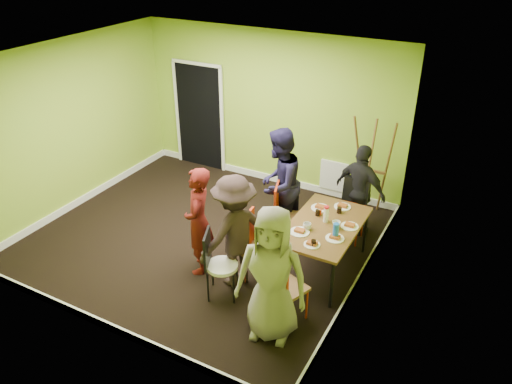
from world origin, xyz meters
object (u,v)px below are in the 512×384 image
Objects in this scene: chair_bentwood at (217,261)px; orange_bottle at (320,212)px; chair_left_near at (256,243)px; person_front_end at (272,275)px; person_standing at (199,221)px; dining_table at (324,228)px; person_back_end at (360,191)px; chair_front_end at (283,285)px; chair_back_end at (355,196)px; easel at (371,169)px; thermos at (326,215)px; person_left_far at (279,184)px; chair_left_far at (284,212)px; blue_bottle at (336,231)px; person_left_near at (234,232)px.

chair_bentwood is 12.90× the size of orange_bottle.
chair_left_near is 13.63× the size of orange_bottle.
person_front_end is at bearing 49.48° from chair_bentwood.
chair_left_near is 0.64× the size of person_standing.
person_back_end reaches higher than dining_table.
person_standing is at bearing -176.08° from chair_front_end.
person_standing reaches higher than chair_back_end.
easel reaches higher than chair_back_end.
thermos is 0.14× the size of person_back_end.
chair_back_end is 1.18m from person_left_far.
person_standing is at bearing 67.38° from person_back_end.
person_left_far is at bearing -130.93° from easel.
person_left_far is at bearing -156.24° from chair_left_far.
blue_bottle is 1.43m from person_back_end.
orange_bottle is 1.69m from person_standing.
chair_bentwood is 1.04m from person_front_end.
person_left_far is (0.56, 1.33, 0.10)m from person_standing.
chair_left_far is at bearing 150.15° from blue_bottle.
person_back_end is at bearing 115.50° from person_standing.
chair_back_end is at bearing 106.88° from chair_front_end.
person_front_end reaches higher than blue_bottle.
thermos is at bearing 102.51° from dining_table.
person_standing is at bearing -144.03° from orange_bottle.
person_left_near is (-1.02, -1.89, 0.12)m from chair_back_end.
person_front_end reaches higher than chair_front_end.
person_back_end is 0.87× the size of person_front_end.
thermos is (1.00, 1.21, 0.33)m from chair_bentwood.
person_left_near is (-0.79, -1.01, 0.01)m from orange_bottle.
easel reaches higher than thermos.
person_front_end is (-0.20, -2.62, 0.11)m from person_back_end.
thermos is at bearing 95.04° from person_standing.
person_left_far reaches higher than person_left_near.
person_front_end is at bearing -76.99° from chair_front_end.
person_left_near is 1.08m from person_front_end.
person_back_end is at bearing -118.97° from chair_back_end.
chair_front_end is 1.44m from orange_bottle.
chair_front_end reaches higher than orange_bottle.
chair_back_end is (0.82, 1.68, 0.11)m from chair_left_near.
chair_back_end is 2.15m from person_left_near.
person_left_near is 2.25m from person_back_end.
easel reaches higher than blue_bottle.
person_back_end is (0.02, -0.59, -0.12)m from easel.
person_back_end is at bearing 84.09° from dining_table.
chair_back_end is at bearing 115.42° from person_left_far.
chair_bentwood is 0.55× the size of easel.
dining_table is 0.88× the size of person_front_end.
chair_back_end is at bearing 131.34° from chair_bentwood.
person_back_end is (0.86, 1.77, 0.18)m from chair_left_near.
person_standing is (-1.37, -0.99, -0.01)m from orange_bottle.
orange_bottle is at bearing 60.93° from chair_left_far.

